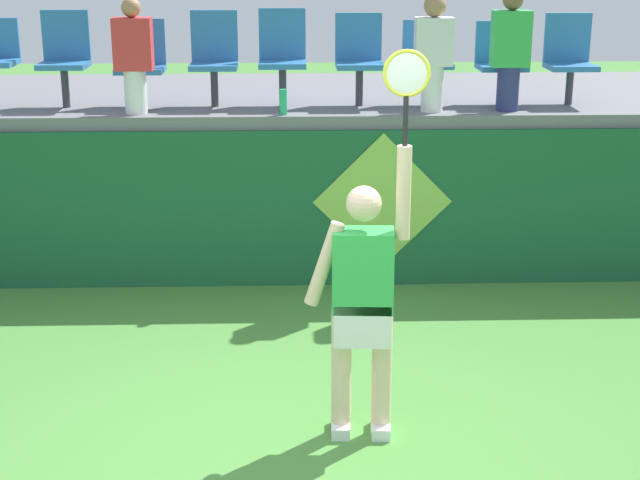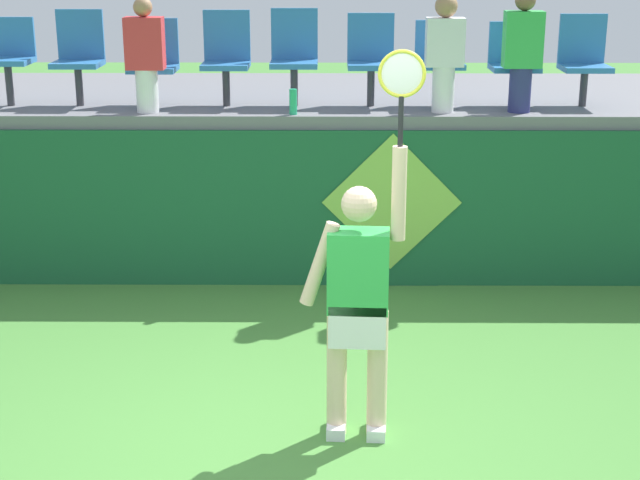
# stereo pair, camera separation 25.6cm
# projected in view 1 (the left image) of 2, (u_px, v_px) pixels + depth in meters

# --- Properties ---
(ground_plane) EXTENTS (40.00, 40.00, 0.00)m
(ground_plane) POSITION_uv_depth(u_px,v_px,m) (287.00, 468.00, 5.92)
(ground_plane) COLOR #478438
(court_back_wall) EXTENTS (13.72, 0.20, 1.46)m
(court_back_wall) POSITION_uv_depth(u_px,v_px,m) (286.00, 207.00, 8.90)
(court_back_wall) COLOR #195633
(court_back_wall) RESTS_ON ground_plane
(spectator_platform) EXTENTS (13.72, 2.87, 0.12)m
(spectator_platform) POSITION_uv_depth(u_px,v_px,m) (285.00, 98.00, 9.98)
(spectator_platform) COLOR slate
(spectator_platform) RESTS_ON court_back_wall
(tennis_player) EXTENTS (0.75, 0.28, 2.49)m
(tennis_player) POSITION_uv_depth(u_px,v_px,m) (363.00, 298.00, 6.07)
(tennis_player) COLOR white
(tennis_player) RESTS_ON ground_plane
(water_bottle) EXTENTS (0.07, 0.07, 0.23)m
(water_bottle) POSITION_uv_depth(u_px,v_px,m) (283.00, 102.00, 8.66)
(water_bottle) COLOR #26B272
(water_bottle) RESTS_ON spectator_platform
(stadium_chair_1) EXTENTS (0.44, 0.42, 0.88)m
(stadium_chair_1) POSITION_uv_depth(u_px,v_px,m) (65.00, 54.00, 9.01)
(stadium_chair_1) COLOR #38383D
(stadium_chair_1) RESTS_ON spectator_platform
(stadium_chair_2) EXTENTS (0.44, 0.42, 0.80)m
(stadium_chair_2) POSITION_uv_depth(u_px,v_px,m) (141.00, 60.00, 9.04)
(stadium_chair_2) COLOR #38383D
(stadium_chair_2) RESTS_ON spectator_platform
(stadium_chair_3) EXTENTS (0.44, 0.42, 0.87)m
(stadium_chair_3) POSITION_uv_depth(u_px,v_px,m) (214.00, 55.00, 9.06)
(stadium_chair_3) COLOR #38383D
(stadium_chair_3) RESTS_ON spectator_platform
(stadium_chair_4) EXTENTS (0.44, 0.42, 0.89)m
(stadium_chair_4) POSITION_uv_depth(u_px,v_px,m) (282.00, 53.00, 9.07)
(stadium_chair_4) COLOR #38383D
(stadium_chair_4) RESTS_ON spectator_platform
(stadium_chair_5) EXTENTS (0.44, 0.42, 0.85)m
(stadium_chair_5) POSITION_uv_depth(u_px,v_px,m) (359.00, 55.00, 9.10)
(stadium_chair_5) COLOR #38383D
(stadium_chair_5) RESTS_ON spectator_platform
(stadium_chair_6) EXTENTS (0.44, 0.42, 0.78)m
(stadium_chair_6) POSITION_uv_depth(u_px,v_px,m) (427.00, 57.00, 9.12)
(stadium_chair_6) COLOR #38383D
(stadium_chair_6) RESTS_ON spectator_platform
(stadium_chair_7) EXTENTS (0.44, 0.42, 0.77)m
(stadium_chair_7) POSITION_uv_depth(u_px,v_px,m) (500.00, 59.00, 9.15)
(stadium_chair_7) COLOR #38383D
(stadium_chair_7) RESTS_ON spectator_platform
(stadium_chair_8) EXTENTS (0.44, 0.42, 0.84)m
(stadium_chair_8) POSITION_uv_depth(u_px,v_px,m) (569.00, 56.00, 9.17)
(stadium_chair_8) COLOR #38383D
(stadium_chair_8) RESTS_ON spectator_platform
(spectator_0) EXTENTS (0.34, 0.20, 1.05)m
(spectator_0) POSITION_uv_depth(u_px,v_px,m) (433.00, 51.00, 8.70)
(spectator_0) COLOR white
(spectator_0) RESTS_ON spectator_platform
(spectator_1) EXTENTS (0.34, 0.20, 1.02)m
(spectator_1) POSITION_uv_depth(u_px,v_px,m) (134.00, 55.00, 8.61)
(spectator_1) COLOR white
(spectator_1) RESTS_ON spectator_platform
(spectator_2) EXTENTS (0.34, 0.20, 1.08)m
(spectator_2) POSITION_uv_depth(u_px,v_px,m) (510.00, 49.00, 8.73)
(spectator_2) COLOR navy
(spectator_2) RESTS_ON spectator_platform
(wall_signage_mount) EXTENTS (1.27, 0.01, 1.44)m
(wall_signage_mount) POSITION_uv_depth(u_px,v_px,m) (381.00, 284.00, 9.04)
(wall_signage_mount) COLOR #195633
(wall_signage_mount) RESTS_ON ground_plane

